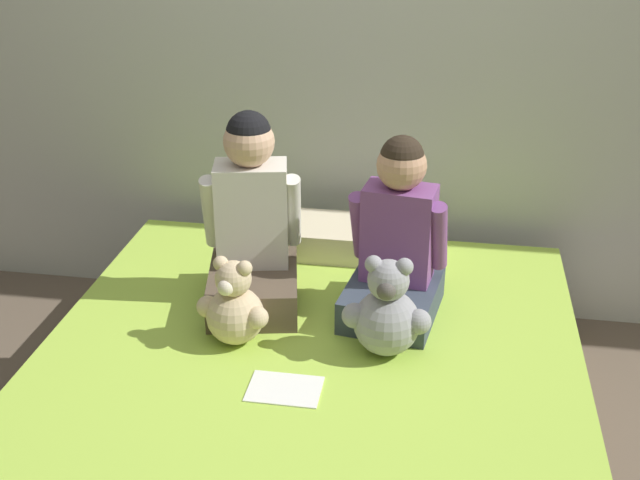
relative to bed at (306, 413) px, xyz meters
The scene contains 9 objects.
ground_plane 0.19m from the bed, ahead, with size 14.00×14.00×0.00m, color brown.
wall_behind_bed 1.51m from the bed, 90.00° to the left, with size 8.00×0.06×2.50m.
bed is the anchor object (origin of this frame).
child_on_left 0.63m from the bed, 124.26° to the left, with size 0.37×0.45×0.66m.
child_on_right 0.61m from the bed, 56.11° to the left, with size 0.34×0.40×0.60m.
teddy_bear_held_by_left_child 0.40m from the bed, 161.24° to the left, with size 0.24×0.18×0.29m.
teddy_bear_held_by_right_child 0.41m from the bed, 22.98° to the left, with size 0.27×0.20×0.32m.
pillow_at_headboard 0.80m from the bed, 90.00° to the left, with size 0.57×0.27×0.11m.
sign_card 0.24m from the bed, 103.27° to the right, with size 0.21×0.15×0.00m.
Camera 1 is at (0.37, -1.98, 1.77)m, focal length 45.00 mm.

